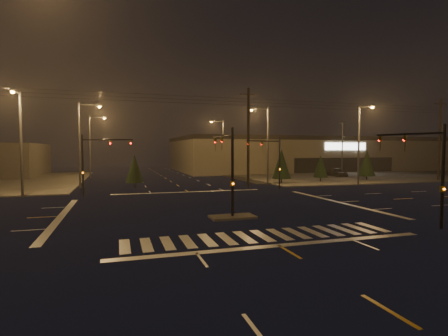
# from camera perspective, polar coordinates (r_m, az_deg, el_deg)

# --- Properties ---
(ground) EXTENTS (140.00, 140.00, 0.00)m
(ground) POSITION_cam_1_polar(r_m,az_deg,el_deg) (27.22, -1.28, -6.60)
(ground) COLOR black
(ground) RESTS_ON ground
(sidewalk_ne) EXTENTS (36.00, 36.00, 0.12)m
(sidewalk_ne) POSITION_cam_1_polar(r_m,az_deg,el_deg) (67.28, 16.69, -0.94)
(sidewalk_ne) COLOR #4B4843
(sidewalk_ne) RESTS_ON ground
(median_island) EXTENTS (3.00, 1.60, 0.15)m
(median_island) POSITION_cam_1_polar(r_m,az_deg,el_deg) (23.44, 1.39, -7.98)
(median_island) COLOR #4B4843
(median_island) RESTS_ON ground
(crosswalk) EXTENTS (15.00, 2.60, 0.01)m
(crosswalk) POSITION_cam_1_polar(r_m,az_deg,el_deg) (18.89, 6.26, -10.91)
(crosswalk) COLOR beige
(crosswalk) RESTS_ON ground
(stop_bar_near) EXTENTS (16.00, 0.50, 0.01)m
(stop_bar_near) POSITION_cam_1_polar(r_m,az_deg,el_deg) (17.13, 8.96, -12.39)
(stop_bar_near) COLOR beige
(stop_bar_near) RESTS_ON ground
(stop_bar_far) EXTENTS (16.00, 0.50, 0.01)m
(stop_bar_far) POSITION_cam_1_polar(r_m,az_deg,el_deg) (37.82, -5.81, -3.90)
(stop_bar_far) COLOR beige
(stop_bar_far) RESTS_ON ground
(parking_lot) EXTENTS (50.00, 24.00, 0.08)m
(parking_lot) POSITION_cam_1_polar(r_m,az_deg,el_deg) (68.59, 21.10, -0.96)
(parking_lot) COLOR black
(parking_lot) RESTS_ON ground
(retail_building) EXTENTS (60.20, 28.30, 7.20)m
(retail_building) POSITION_cam_1_polar(r_m,az_deg,el_deg) (83.34, 13.50, 2.44)
(retail_building) COLOR #756A53
(retail_building) RESTS_ON ground
(signal_mast_median) EXTENTS (0.25, 4.59, 6.00)m
(signal_mast_median) POSITION_cam_1_polar(r_m,az_deg,el_deg) (23.91, 0.70, 1.11)
(signal_mast_median) COLOR black
(signal_mast_median) RESTS_ON ground
(signal_mast_ne) EXTENTS (4.84, 1.86, 6.00)m
(signal_mast_ne) POSITION_cam_1_polar(r_m,az_deg,el_deg) (39.69, 8.00, 1.89)
(signal_mast_ne) COLOR black
(signal_mast_ne) RESTS_ON ground
(signal_mast_nw) EXTENTS (4.84, 1.86, 6.00)m
(signal_mast_nw) POSITION_cam_1_polar(r_m,az_deg,el_deg) (36.05, -20.55, 1.62)
(signal_mast_nw) COLOR black
(signal_mast_nw) RESTS_ON ground
(signal_mast_se) EXTENTS (1.55, 3.87, 6.00)m
(signal_mast_se) POSITION_cam_1_polar(r_m,az_deg,el_deg) (23.77, 30.38, 0.59)
(signal_mast_se) COLOR black
(signal_mast_se) RESTS_ON ground
(streetlight_1) EXTENTS (2.77, 0.32, 10.00)m
(streetlight_1) POSITION_cam_1_polar(r_m,az_deg,el_deg) (44.03, -22.16, 4.42)
(streetlight_1) COLOR #38383A
(streetlight_1) RESTS_ON ground
(streetlight_2) EXTENTS (2.77, 0.32, 10.00)m
(streetlight_2) POSITION_cam_1_polar(r_m,az_deg,el_deg) (59.98, -20.79, 4.01)
(streetlight_2) COLOR #38383A
(streetlight_2) RESTS_ON ground
(streetlight_3) EXTENTS (2.77, 0.32, 10.00)m
(streetlight_3) POSITION_cam_1_polar(r_m,az_deg,el_deg) (45.74, 6.82, 4.56)
(streetlight_3) COLOR #38383A
(streetlight_3) RESTS_ON ground
(streetlight_4) EXTENTS (2.77, 0.32, 10.00)m
(streetlight_4) POSITION_cam_1_polar(r_m,az_deg,el_deg) (64.54, -0.38, 4.12)
(streetlight_4) COLOR #38383A
(streetlight_4) RESTS_ON ground
(streetlight_5) EXTENTS (0.32, 2.77, 10.00)m
(streetlight_5) POSITION_cam_1_polar(r_m,az_deg,el_deg) (38.06, -30.35, 4.49)
(streetlight_5) COLOR #38383A
(streetlight_5) RESTS_ON ground
(streetlight_6) EXTENTS (0.32, 2.77, 10.00)m
(streetlight_6) POSITION_cam_1_polar(r_m,az_deg,el_deg) (47.20, 21.39, 4.33)
(streetlight_6) COLOR #38383A
(streetlight_6) RESTS_ON ground
(utility_pole_1) EXTENTS (2.20, 0.32, 12.00)m
(utility_pole_1) POSITION_cam_1_polar(r_m,az_deg,el_deg) (42.69, 3.99, 5.13)
(utility_pole_1) COLOR black
(utility_pole_1) RESTS_ON ground
(utility_pole_2) EXTENTS (2.20, 0.32, 12.00)m
(utility_pole_2) POSITION_cam_1_polar(r_m,az_deg,el_deg) (60.31, 31.74, 4.06)
(utility_pole_2) COLOR black
(utility_pole_2) RESTS_ON ground
(conifer_0) EXTENTS (2.50, 2.50, 4.60)m
(conifer_0) POSITION_cam_1_polar(r_m,az_deg,el_deg) (47.10, 9.37, 0.66)
(conifer_0) COLOR black
(conifer_0) RESTS_ON ground
(conifer_1) EXTENTS (1.96, 1.96, 3.77)m
(conifer_1) POSITION_cam_1_polar(r_m,az_deg,el_deg) (50.55, 15.49, 0.27)
(conifer_1) COLOR black
(conifer_1) RESTS_ON ground
(conifer_2) EXTENTS (2.42, 2.42, 4.48)m
(conifer_2) POSITION_cam_1_polar(r_m,az_deg,el_deg) (55.20, 22.28, 0.75)
(conifer_2) COLOR black
(conifer_2) RESTS_ON ground
(conifer_3) EXTENTS (2.08, 2.08, 3.95)m
(conifer_3) POSITION_cam_1_polar(r_m,az_deg,el_deg) (42.24, -14.40, -0.11)
(conifer_3) COLOR black
(conifer_3) RESTS_ON ground
(car_parked) EXTENTS (2.21, 4.71, 1.56)m
(car_parked) POSITION_cam_1_polar(r_m,az_deg,el_deg) (61.24, 17.94, -0.67)
(car_parked) COLOR black
(car_parked) RESTS_ON ground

